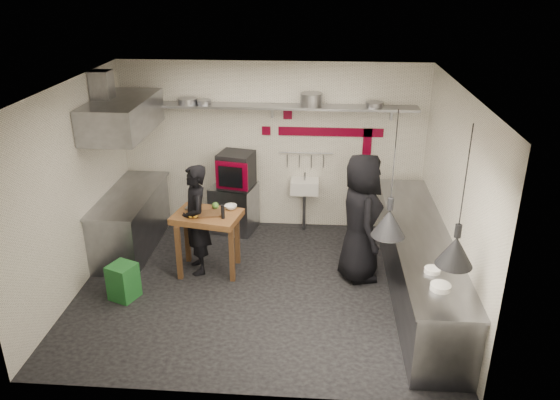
# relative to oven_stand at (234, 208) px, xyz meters

# --- Properties ---
(floor) EXTENTS (5.00, 5.00, 0.00)m
(floor) POSITION_rel_oven_stand_xyz_m (0.63, -1.81, -0.40)
(floor) COLOR black
(floor) RESTS_ON ground
(ceiling) EXTENTS (5.00, 5.00, 0.00)m
(ceiling) POSITION_rel_oven_stand_xyz_m (0.63, -1.81, 2.40)
(ceiling) COLOR beige
(ceiling) RESTS_ON floor
(wall_back) EXTENTS (5.00, 0.04, 2.80)m
(wall_back) POSITION_rel_oven_stand_xyz_m (0.63, 0.29, 1.00)
(wall_back) COLOR silver
(wall_back) RESTS_ON floor
(wall_front) EXTENTS (5.00, 0.04, 2.80)m
(wall_front) POSITION_rel_oven_stand_xyz_m (0.63, -3.91, 1.00)
(wall_front) COLOR silver
(wall_front) RESTS_ON floor
(wall_left) EXTENTS (0.04, 4.20, 2.80)m
(wall_left) POSITION_rel_oven_stand_xyz_m (-1.87, -1.81, 1.00)
(wall_left) COLOR silver
(wall_left) RESTS_ON floor
(wall_right) EXTENTS (0.04, 4.20, 2.80)m
(wall_right) POSITION_rel_oven_stand_xyz_m (3.13, -1.81, 1.00)
(wall_right) COLOR silver
(wall_right) RESTS_ON floor
(red_band_horiz) EXTENTS (1.70, 0.02, 0.14)m
(red_band_horiz) POSITION_rel_oven_stand_xyz_m (1.58, 0.27, 1.28)
(red_band_horiz) COLOR #630119
(red_band_horiz) RESTS_ON wall_back
(red_band_vert) EXTENTS (0.14, 0.02, 1.10)m
(red_band_vert) POSITION_rel_oven_stand_xyz_m (2.18, 0.27, 0.80)
(red_band_vert) COLOR #630119
(red_band_vert) RESTS_ON wall_back
(red_tile_a) EXTENTS (0.14, 0.02, 0.14)m
(red_tile_a) POSITION_rel_oven_stand_xyz_m (0.88, 0.27, 1.55)
(red_tile_a) COLOR #630119
(red_tile_a) RESTS_ON wall_back
(red_tile_b) EXTENTS (0.14, 0.02, 0.14)m
(red_tile_b) POSITION_rel_oven_stand_xyz_m (0.53, 0.27, 1.28)
(red_tile_b) COLOR #630119
(red_tile_b) RESTS_ON wall_back
(back_shelf) EXTENTS (4.60, 0.34, 0.04)m
(back_shelf) POSITION_rel_oven_stand_xyz_m (0.63, 0.11, 1.72)
(back_shelf) COLOR slate
(back_shelf) RESTS_ON wall_back
(shelf_bracket_left) EXTENTS (0.04, 0.06, 0.24)m
(shelf_bracket_left) POSITION_rel_oven_stand_xyz_m (-1.27, 0.26, 1.62)
(shelf_bracket_left) COLOR slate
(shelf_bracket_left) RESTS_ON wall_back
(shelf_bracket_mid) EXTENTS (0.04, 0.06, 0.24)m
(shelf_bracket_mid) POSITION_rel_oven_stand_xyz_m (0.63, 0.26, 1.62)
(shelf_bracket_mid) COLOR slate
(shelf_bracket_mid) RESTS_ON wall_back
(shelf_bracket_right) EXTENTS (0.04, 0.06, 0.24)m
(shelf_bracket_right) POSITION_rel_oven_stand_xyz_m (2.53, 0.26, 1.62)
(shelf_bracket_right) COLOR slate
(shelf_bracket_right) RESTS_ON wall_back
(pan_far_left) EXTENTS (0.39, 0.39, 0.09)m
(pan_far_left) POSITION_rel_oven_stand_xyz_m (-0.71, 0.11, 1.79)
(pan_far_left) COLOR slate
(pan_far_left) RESTS_ON back_shelf
(pan_mid_left) EXTENTS (0.26, 0.26, 0.07)m
(pan_mid_left) POSITION_rel_oven_stand_xyz_m (-0.44, 0.11, 1.78)
(pan_mid_left) COLOR slate
(pan_mid_left) RESTS_ON back_shelf
(stock_pot) EXTENTS (0.42, 0.42, 0.20)m
(stock_pot) POSITION_rel_oven_stand_xyz_m (1.26, 0.11, 1.84)
(stock_pot) COLOR slate
(stock_pot) RESTS_ON back_shelf
(pan_right) EXTENTS (0.35, 0.35, 0.08)m
(pan_right) POSITION_rel_oven_stand_xyz_m (2.24, 0.11, 1.78)
(pan_right) COLOR slate
(pan_right) RESTS_ON back_shelf
(oven_stand) EXTENTS (0.81, 0.76, 0.80)m
(oven_stand) POSITION_rel_oven_stand_xyz_m (0.00, 0.00, 0.00)
(oven_stand) COLOR slate
(oven_stand) RESTS_ON floor
(combi_oven) EXTENTS (0.62, 0.60, 0.58)m
(combi_oven) POSITION_rel_oven_stand_xyz_m (0.06, -0.02, 0.69)
(combi_oven) COLOR black
(combi_oven) RESTS_ON oven_stand
(oven_door) EXTENTS (0.53, 0.15, 0.46)m
(oven_door) POSITION_rel_oven_stand_xyz_m (0.03, -0.31, 0.69)
(oven_door) COLOR #630119
(oven_door) RESTS_ON combi_oven
(oven_glass) EXTENTS (0.39, 0.10, 0.34)m
(oven_glass) POSITION_rel_oven_stand_xyz_m (0.02, -0.36, 0.69)
(oven_glass) COLOR black
(oven_glass) RESTS_ON oven_door
(hand_sink) EXTENTS (0.46, 0.34, 0.22)m
(hand_sink) POSITION_rel_oven_stand_xyz_m (1.18, 0.11, 0.38)
(hand_sink) COLOR silver
(hand_sink) RESTS_ON wall_back
(sink_tap) EXTENTS (0.03, 0.03, 0.14)m
(sink_tap) POSITION_rel_oven_stand_xyz_m (1.18, 0.11, 0.56)
(sink_tap) COLOR slate
(sink_tap) RESTS_ON hand_sink
(sink_drain) EXTENTS (0.06, 0.06, 0.66)m
(sink_drain) POSITION_rel_oven_stand_xyz_m (1.18, 0.07, -0.06)
(sink_drain) COLOR slate
(sink_drain) RESTS_ON floor
(utensil_rail) EXTENTS (0.90, 0.02, 0.02)m
(utensil_rail) POSITION_rel_oven_stand_xyz_m (1.18, 0.25, 0.92)
(utensil_rail) COLOR slate
(utensil_rail) RESTS_ON wall_back
(counter_right) EXTENTS (0.70, 3.80, 0.90)m
(counter_right) POSITION_rel_oven_stand_xyz_m (2.78, -1.81, 0.05)
(counter_right) COLOR slate
(counter_right) RESTS_ON floor
(counter_right_top) EXTENTS (0.76, 3.90, 0.03)m
(counter_right_top) POSITION_rel_oven_stand_xyz_m (2.78, -1.81, 0.52)
(counter_right_top) COLOR slate
(counter_right_top) RESTS_ON counter_right
(plate_stack) EXTENTS (0.27, 0.27, 0.07)m
(plate_stack) POSITION_rel_oven_stand_xyz_m (2.75, -3.19, 0.56)
(plate_stack) COLOR silver
(plate_stack) RESTS_ON counter_right_top
(small_bowl_right) EXTENTS (0.23, 0.23, 0.05)m
(small_bowl_right) POSITION_rel_oven_stand_xyz_m (2.73, -2.82, 0.56)
(small_bowl_right) COLOR silver
(small_bowl_right) RESTS_ON counter_right_top
(counter_left) EXTENTS (0.70, 1.90, 0.90)m
(counter_left) POSITION_rel_oven_stand_xyz_m (-1.52, -0.76, 0.05)
(counter_left) COLOR slate
(counter_left) RESTS_ON floor
(counter_left_top) EXTENTS (0.76, 2.00, 0.03)m
(counter_left_top) POSITION_rel_oven_stand_xyz_m (-1.52, -0.76, 0.52)
(counter_left_top) COLOR slate
(counter_left_top) RESTS_ON counter_left
(extractor_hood) EXTENTS (0.78, 1.60, 0.50)m
(extractor_hood) POSITION_rel_oven_stand_xyz_m (-1.47, -0.76, 1.75)
(extractor_hood) COLOR slate
(extractor_hood) RESTS_ON ceiling
(hood_duct) EXTENTS (0.28, 0.28, 0.50)m
(hood_duct) POSITION_rel_oven_stand_xyz_m (-1.72, -0.76, 2.15)
(hood_duct) COLOR slate
(hood_duct) RESTS_ON ceiling
(green_bin) EXTENTS (0.43, 0.43, 0.50)m
(green_bin) POSITION_rel_oven_stand_xyz_m (-1.18, -2.20, -0.15)
(green_bin) COLOR #1E6227
(green_bin) RESTS_ON floor
(prep_table) EXTENTS (1.03, 0.80, 0.92)m
(prep_table) POSITION_rel_oven_stand_xyz_m (-0.16, -1.40, 0.06)
(prep_table) COLOR brown
(prep_table) RESTS_ON floor
(cutting_board) EXTENTS (0.40, 0.32, 0.02)m
(cutting_board) POSITION_rel_oven_stand_xyz_m (-0.11, -1.42, 0.53)
(cutting_board) COLOR #55371F
(cutting_board) RESTS_ON prep_table
(pepper_mill) EXTENTS (0.06, 0.06, 0.20)m
(pepper_mill) POSITION_rel_oven_stand_xyz_m (0.09, -1.53, 0.62)
(pepper_mill) COLOR black
(pepper_mill) RESTS_ON prep_table
(lemon_a) EXTENTS (0.09, 0.09, 0.07)m
(lemon_a) POSITION_rel_oven_stand_xyz_m (-0.36, -1.56, 0.56)
(lemon_a) COLOR gold
(lemon_a) RESTS_ON prep_table
(lemon_b) EXTENTS (0.09, 0.09, 0.07)m
(lemon_b) POSITION_rel_oven_stand_xyz_m (-0.30, -1.56, 0.56)
(lemon_b) COLOR gold
(lemon_b) RESTS_ON prep_table
(veg_ball) EXTENTS (0.12, 0.12, 0.10)m
(veg_ball) POSITION_rel_oven_stand_xyz_m (-0.07, -1.22, 0.57)
(veg_ball) COLOR #487C2E
(veg_ball) RESTS_ON prep_table
(steel_tray) EXTENTS (0.17, 0.13, 0.03)m
(steel_tray) POSITION_rel_oven_stand_xyz_m (-0.42, -1.27, 0.54)
(steel_tray) COLOR slate
(steel_tray) RESTS_ON prep_table
(bowl) EXTENTS (0.19, 0.19, 0.06)m
(bowl) POSITION_rel_oven_stand_xyz_m (0.15, -1.20, 0.55)
(bowl) COLOR silver
(bowl) RESTS_ON prep_table
(heat_lamp_near) EXTENTS (0.46, 0.46, 1.45)m
(heat_lamp_near) POSITION_rel_oven_stand_xyz_m (2.20, -2.77, 1.68)
(heat_lamp_near) COLOR black
(heat_lamp_near) RESTS_ON ceiling
(heat_lamp_far) EXTENTS (0.42, 0.42, 1.51)m
(heat_lamp_far) POSITION_rel_oven_stand_xyz_m (2.83, -3.27, 1.64)
(heat_lamp_far) COLOR black
(heat_lamp_far) RESTS_ON ceiling
(chef_left) EXTENTS (0.57, 0.69, 1.63)m
(chef_left) POSITION_rel_oven_stand_xyz_m (-0.33, -1.39, 0.42)
(chef_left) COLOR black
(chef_left) RESTS_ON floor
(chef_right) EXTENTS (0.75, 1.00, 1.86)m
(chef_right) POSITION_rel_oven_stand_xyz_m (2.01, -1.40, 0.53)
(chef_right) COLOR black
(chef_right) RESTS_ON floor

